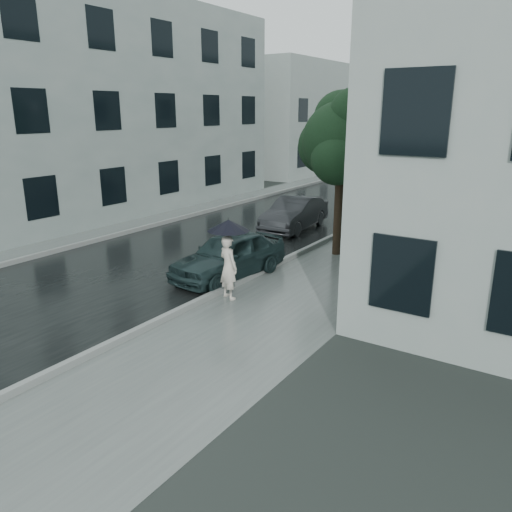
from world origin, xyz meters
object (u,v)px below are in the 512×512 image
Objects in this scene: pedestrian at (228,267)px; street_tree at (343,140)px; car_far at (295,214)px; lamp_post at (355,164)px; car_near at (229,255)px.

street_tree is at bearing -77.37° from pedestrian.
street_tree reaches higher than car_far.
lamp_post is 1.25× the size of car_far.
street_tree is 1.35× the size of car_far.
pedestrian is 7.36m from lamp_post.
pedestrian is 7.93m from car_far.
lamp_post reaches higher than car_far.
car_near is (-1.60, -3.96, -3.07)m from street_tree.
street_tree is 4.78m from car_far.
pedestrian is at bearing -96.40° from street_tree.
lamp_post is at bearing 98.19° from street_tree.
street_tree is at bearing 74.82° from car_near.
pedestrian is 0.34× the size of lamp_post.
car_near is at bearing -35.11° from pedestrian.
lamp_post is at bearing -73.79° from pedestrian.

